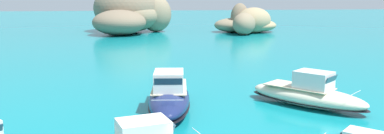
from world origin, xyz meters
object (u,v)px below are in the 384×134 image
(islet_small, at_px, (247,23))
(motorboat_navy, at_px, (169,97))
(islet_large, at_px, (127,12))
(motorboat_cream, at_px, (308,94))

(islet_small, xyz_separation_m, motorboat_navy, (-22.19, -58.20, -1.17))
(islet_large, bearing_deg, islet_small, -11.13)
(islet_large, relative_size, islet_small, 1.52)
(motorboat_cream, xyz_separation_m, motorboat_navy, (-10.47, 0.54, 0.07))
(islet_small, bearing_deg, motorboat_navy, -110.87)
(islet_large, height_order, islet_small, islet_large)
(motorboat_cream, relative_size, motorboat_navy, 0.86)
(motorboat_navy, bearing_deg, islet_large, 93.73)
(islet_large, height_order, motorboat_cream, islet_large)
(islet_small, relative_size, motorboat_navy, 1.64)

